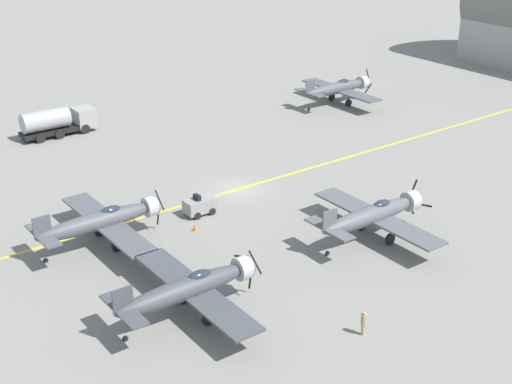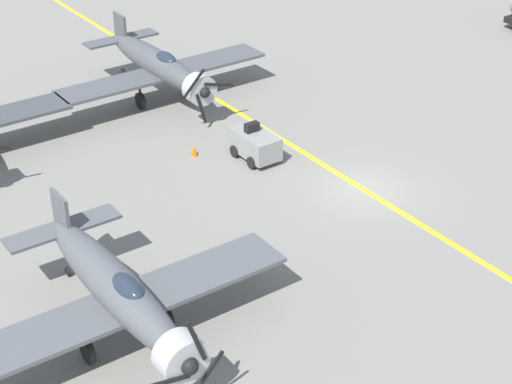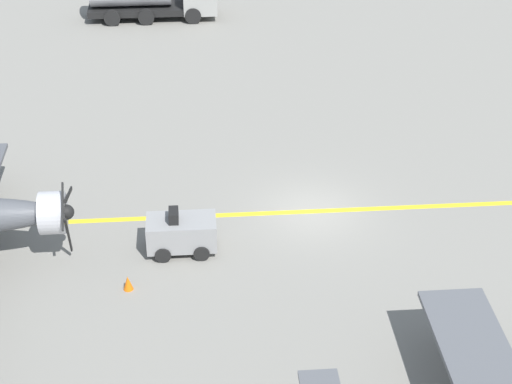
% 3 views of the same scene
% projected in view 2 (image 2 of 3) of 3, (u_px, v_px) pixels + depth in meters
% --- Properties ---
extents(ground_plane, '(400.00, 400.00, 0.00)m').
position_uv_depth(ground_plane, '(363.00, 190.00, 38.59)').
color(ground_plane, gray).
extents(taxiway_stripe, '(0.30, 160.00, 0.01)m').
position_uv_depth(taxiway_stripe, '(364.00, 189.00, 38.59)').
color(taxiway_stripe, yellow).
rests_on(taxiway_stripe, ground).
extents(airplane_near_center, '(12.00, 9.98, 3.65)m').
position_uv_depth(airplane_near_center, '(160.00, 66.00, 46.16)').
color(airplane_near_center, '#4F5156').
rests_on(airplane_near_center, ground).
extents(airplane_mid_right, '(12.00, 9.98, 3.74)m').
position_uv_depth(airplane_mid_right, '(119.00, 292.00, 28.63)').
color(airplane_mid_right, '#55585D').
rests_on(airplane_mid_right, ground).
extents(tow_tractor, '(1.57, 2.60, 1.79)m').
position_uv_depth(tow_tractor, '(255.00, 144.00, 40.78)').
color(tow_tractor, gray).
rests_on(tow_tractor, ground).
extents(traffic_cone, '(0.36, 0.36, 0.55)m').
position_uv_depth(traffic_cone, '(194.00, 151.00, 41.28)').
color(traffic_cone, orange).
rests_on(traffic_cone, ground).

